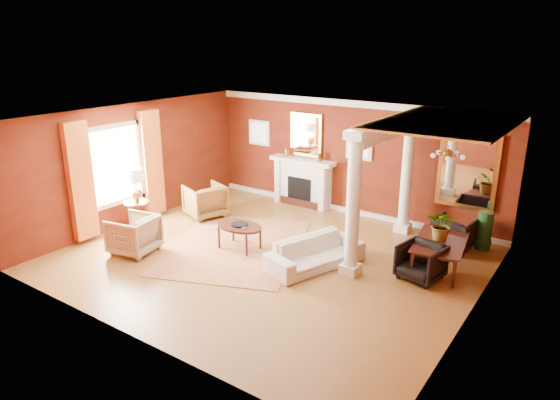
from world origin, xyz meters
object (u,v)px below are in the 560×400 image
Objects in this scene: armchair_stripe at (133,233)px; dining_table at (442,246)px; armchair_leopard at (205,199)px; side_table at (136,189)px; coffee_table at (239,227)px; sofa at (316,248)px.

dining_table is at bearing 106.91° from armchair_stripe.
side_table is (-0.66, -1.60, 0.55)m from armchair_leopard.
dining_table is (5.59, 2.94, 0.02)m from armchair_stripe.
coffee_table is 2.77m from side_table.
dining_table is at bearing 21.52° from coffee_table.
coffee_table is at bearing 118.57° from armchair_stripe.
dining_table reaches higher than armchair_leopard.
sofa is 1.21× the size of dining_table.
coffee_table is 0.72× the size of side_table.
side_table reaches higher than armchair_stripe.
sofa is 4.57m from side_table.
side_table is 0.90× the size of dining_table.
dining_table is (2.07, 1.35, 0.07)m from sofa.
armchair_leopard is 2.30m from coffee_table.
coffee_table is 4.15m from dining_table.
armchair_leopard is 2.53m from armchair_stripe.
side_table is at bearing 98.37° from dining_table.
armchair_stripe is at bearing 133.89° from sofa.
armchair_stripe is at bearing -140.61° from coffee_table.
armchair_leopard reaches higher than sofa.
armchair_leopard is 0.85× the size of coffee_table.
side_table is (-0.96, 0.92, 0.56)m from armchair_stripe.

